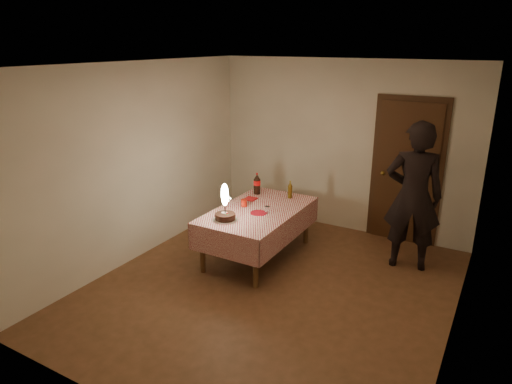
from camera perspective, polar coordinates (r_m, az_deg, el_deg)
ground at (r=5.61m, az=1.87°, el=-11.94°), size 4.00×4.50×0.01m
room_shell at (r=5.04m, az=2.81°, el=4.82°), size 4.04×4.54×2.62m
dining_table at (r=6.13m, az=0.23°, el=-3.00°), size 1.02×1.72×0.69m
birthday_cake at (r=5.72m, az=-3.88°, el=-2.27°), size 0.32×0.32×0.48m
red_plate at (r=5.96m, az=0.33°, el=-2.63°), size 0.22×0.22×0.01m
red_cup at (r=6.19m, az=-1.51°, el=-1.38°), size 0.08×0.08×0.10m
clear_cup at (r=5.96m, az=1.42°, el=-2.22°), size 0.07×0.07×0.09m
napkin_stack at (r=6.47m, az=-0.69°, el=-0.86°), size 0.15×0.15×0.02m
cola_bottle at (r=6.66m, az=0.13°, el=1.03°), size 0.10×0.10×0.32m
amber_bottle_right at (r=6.52m, az=4.28°, el=0.25°), size 0.06×0.06×0.25m
photographer at (r=6.08m, az=19.06°, el=-0.52°), size 0.79×0.61×1.94m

